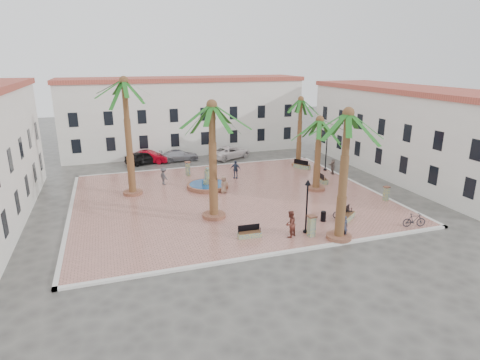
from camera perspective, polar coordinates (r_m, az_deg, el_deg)
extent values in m
plane|color=#56544F|center=(35.17, -1.55, -2.64)|extent=(120.00, 120.00, 0.00)
cube|color=tan|center=(35.14, -1.55, -2.53)|extent=(26.00, 22.00, 0.15)
cube|color=silver|center=(45.32, -5.60, 1.89)|extent=(26.30, 0.30, 0.16)
cube|color=silver|center=(25.65, 5.73, -10.31)|extent=(26.30, 0.30, 0.16)
cube|color=silver|center=(40.65, 16.27, -0.49)|extent=(0.30, 22.30, 0.16)
cube|color=silver|center=(34.00, -23.08, -4.63)|extent=(0.30, 22.30, 0.16)
cube|color=white|center=(53.10, -7.95, 8.90)|extent=(30.00, 7.00, 9.00)
cube|color=#B54C3D|center=(52.66, -8.17, 14.02)|extent=(30.40, 7.40, 0.50)
cube|color=black|center=(49.32, -22.25, 4.47)|extent=(1.00, 0.12, 1.60)
cube|color=black|center=(49.19, -17.89, 4.89)|extent=(1.00, 0.12, 1.60)
cube|color=black|center=(49.35, -13.53, 5.27)|extent=(1.00, 0.12, 1.60)
cube|color=black|center=(49.79, -9.22, 5.63)|extent=(1.00, 0.12, 1.60)
cube|color=black|center=(50.50, -5.00, 5.94)|extent=(1.00, 0.12, 1.60)
cube|color=black|center=(51.48, -0.92, 6.21)|extent=(1.00, 0.12, 1.60)
cube|color=black|center=(52.71, 2.99, 6.44)|extent=(1.00, 0.12, 1.60)
cube|color=black|center=(54.17, 6.72, 6.64)|extent=(1.00, 0.12, 1.60)
cube|color=black|center=(48.83, -22.64, 7.90)|extent=(1.00, 0.12, 1.60)
cube|color=black|center=(48.70, -18.21, 8.34)|extent=(1.00, 0.12, 1.60)
cube|color=black|center=(48.85, -13.78, 8.72)|extent=(1.00, 0.12, 1.60)
cube|color=black|center=(49.30, -9.39, 9.05)|extent=(1.00, 0.12, 1.60)
cube|color=black|center=(50.02, -5.09, 9.31)|extent=(1.00, 0.12, 1.60)
cube|color=black|center=(51.01, -0.94, 9.52)|extent=(1.00, 0.12, 1.60)
cube|color=black|center=(52.24, 3.04, 9.68)|extent=(1.00, 0.12, 1.60)
cube|color=black|center=(53.72, 6.83, 9.79)|extent=(1.00, 0.12, 1.60)
cube|color=white|center=(45.47, 22.63, 6.11)|extent=(7.00, 26.00, 8.50)
cube|color=#B54C3D|center=(44.94, 23.29, 11.73)|extent=(7.40, 26.40, 0.50)
cube|color=black|center=(35.60, 29.89, -1.00)|extent=(0.12, 1.00, 1.60)
cube|color=black|center=(38.03, 25.83, 0.61)|extent=(0.12, 1.00, 1.60)
cube|color=black|center=(40.65, 22.27, 2.02)|extent=(0.12, 1.00, 1.60)
cube|color=black|center=(43.44, 19.14, 3.25)|extent=(0.12, 1.00, 1.60)
cube|color=black|center=(46.35, 16.40, 4.32)|extent=(0.12, 1.00, 1.60)
cube|color=black|center=(49.38, 13.98, 5.25)|extent=(0.12, 1.00, 1.60)
cube|color=black|center=(52.49, 11.84, 6.06)|extent=(0.12, 1.00, 1.60)
cube|color=black|center=(34.91, 30.61, 3.69)|extent=(0.12, 1.00, 1.60)
cube|color=black|center=(37.38, 26.41, 5.03)|extent=(0.12, 1.00, 1.60)
cube|color=black|center=(40.05, 22.74, 6.17)|extent=(0.12, 1.00, 1.60)
cube|color=black|center=(42.87, 19.53, 7.14)|extent=(0.12, 1.00, 1.60)
cube|color=black|center=(45.83, 16.71, 7.98)|extent=(0.12, 1.00, 1.60)
cube|color=black|center=(48.88, 14.23, 8.69)|extent=(0.12, 1.00, 1.60)
cube|color=black|center=(52.02, 12.04, 9.31)|extent=(0.12, 1.00, 1.60)
cube|color=black|center=(28.21, -30.51, -5.39)|extent=(0.12, 1.00, 1.60)
cube|color=black|center=(31.90, -29.15, -2.78)|extent=(0.12, 1.00, 1.60)
cube|color=black|center=(35.66, -28.08, -0.70)|extent=(0.12, 1.00, 1.60)
cube|color=black|center=(39.46, -27.21, 0.97)|extent=(0.12, 1.00, 1.60)
cube|color=black|center=(43.30, -26.50, 2.35)|extent=(0.12, 1.00, 1.60)
cube|color=black|center=(31.13, -29.93, 2.44)|extent=(0.12, 1.00, 1.60)
cube|color=black|center=(34.97, -28.75, 3.99)|extent=(0.12, 1.00, 1.60)
cube|color=black|center=(38.84, -27.81, 5.23)|extent=(0.12, 1.00, 1.60)
cube|color=black|center=(42.74, -27.03, 6.24)|extent=(0.12, 1.00, 1.60)
cylinder|color=#9A5B43|center=(37.68, -4.62, -0.81)|extent=(3.88, 3.88, 0.37)
cylinder|color=#194C8C|center=(37.63, -4.63, -0.57)|extent=(3.42, 3.42, 0.06)
cylinder|color=gray|center=(37.62, -4.63, -0.54)|extent=(0.83, 0.83, 0.74)
cylinder|color=gray|center=(37.41, -4.65, 0.54)|extent=(0.55, 0.55, 1.11)
sphere|color=gray|center=(37.22, -4.68, 1.56)|extent=(0.41, 0.41, 0.41)
cylinder|color=#9A5B43|center=(37.10, -14.99, -1.73)|extent=(1.69, 1.69, 0.25)
cylinder|color=brown|center=(35.88, -15.58, 5.78)|extent=(0.55, 0.55, 9.63)
sphere|color=brown|center=(35.32, -16.21, 13.45)|extent=(0.74, 0.74, 0.74)
cylinder|color=#9A5B43|center=(30.80, -3.72, -5.02)|extent=(1.77, 1.77, 0.27)
cylinder|color=brown|center=(29.48, -3.88, 2.65)|extent=(0.58, 0.58, 8.23)
sphere|color=brown|center=(28.75, -4.04, 10.62)|extent=(0.78, 0.78, 0.78)
cylinder|color=#9A5B43|center=(28.05, 13.87, -7.82)|extent=(1.68, 1.68, 0.25)
cylinder|color=brown|center=(26.59, 14.50, 0.46)|extent=(0.55, 0.55, 8.18)
sphere|color=brown|center=(25.77, 15.18, 9.21)|extent=(0.74, 0.74, 0.74)
cylinder|color=#9A5B43|center=(37.65, 10.73, -1.17)|extent=(1.65, 1.65, 0.25)
cylinder|color=brown|center=(36.79, 11.00, 3.63)|extent=(0.53, 0.53, 6.23)
sphere|color=brown|center=(36.22, 11.28, 8.43)|extent=(0.72, 0.72, 0.72)
cylinder|color=#9A5B43|center=(45.99, 8.26, 2.25)|extent=(1.49, 1.49, 0.22)
cylinder|color=brown|center=(45.21, 8.46, 6.80)|extent=(0.48, 0.48, 7.18)
sphere|color=brown|center=(44.72, 8.66, 11.33)|extent=(0.65, 0.65, 0.65)
cube|color=gray|center=(27.37, 1.36, -7.81)|extent=(1.63, 0.57, 0.36)
cube|color=#56351E|center=(27.29, 1.37, -7.42)|extent=(1.54, 0.52, 0.05)
cube|color=black|center=(27.36, 1.25, -6.79)|extent=(1.52, 0.12, 0.45)
cylinder|color=black|center=(27.05, -0.19, -7.39)|extent=(0.05, 0.05, 0.27)
cylinder|color=black|center=(27.46, 2.90, -7.03)|extent=(0.05, 0.05, 0.27)
cube|color=gray|center=(31.25, 15.02, -5.13)|extent=(1.79, 1.54, 0.40)
cube|color=#56351E|center=(31.17, 15.05, -4.74)|extent=(1.67, 1.44, 0.06)
cube|color=black|center=(31.14, 14.71, -4.19)|extent=(1.40, 1.07, 0.50)
cylinder|color=black|center=(30.37, 14.51, -5.03)|extent=(0.05, 0.05, 0.30)
cylinder|color=black|center=(31.89, 15.60, -4.05)|extent=(0.05, 0.05, 0.30)
cube|color=gray|center=(40.03, 11.54, -0.01)|extent=(0.69, 1.86, 0.40)
cube|color=#56351E|center=(39.96, 11.56, 0.31)|extent=(0.63, 1.75, 0.06)
cube|color=black|center=(39.79, 11.29, 0.67)|extent=(0.18, 1.72, 0.51)
cylinder|color=black|center=(39.19, 12.10, 0.13)|extent=(0.05, 0.05, 0.30)
cylinder|color=black|center=(40.67, 11.06, 0.81)|extent=(0.05, 0.05, 0.30)
cube|color=gray|center=(44.66, 8.81, 1.92)|extent=(1.46, 1.92, 0.42)
cube|color=#56351E|center=(44.60, 8.82, 2.22)|extent=(1.36, 1.80, 0.06)
cube|color=black|center=(44.34, 8.68, 2.51)|extent=(0.96, 1.56, 0.52)
cylinder|color=black|center=(44.12, 9.81, 2.18)|extent=(0.05, 0.05, 0.31)
cylinder|color=black|center=(45.03, 7.87, 2.57)|extent=(0.05, 0.05, 0.31)
cylinder|color=black|center=(28.51, 9.29, -7.22)|extent=(0.34, 0.34, 0.15)
cylinder|color=black|center=(27.85, 9.46, -3.96)|extent=(0.11, 0.11, 3.43)
cone|color=black|center=(27.25, 9.65, -0.31)|extent=(0.42, 0.42, 0.38)
sphere|color=beige|center=(27.29, 9.63, -0.59)|extent=(0.23, 0.23, 0.23)
cylinder|color=black|center=(44.36, 12.01, 1.47)|extent=(0.37, 0.37, 0.16)
cylinder|color=black|center=(43.91, 12.16, 3.80)|extent=(0.12, 0.12, 3.68)
cone|color=black|center=(43.51, 12.32, 6.36)|extent=(0.45, 0.45, 0.41)
sphere|color=beige|center=(43.54, 12.31, 6.16)|extent=(0.25, 0.25, 0.25)
cube|color=gray|center=(27.75, 10.13, -6.55)|extent=(0.46, 0.46, 1.40)
cube|color=#9A5B43|center=(27.46, 10.21, -5.10)|extent=(0.58, 0.58, 0.11)
cube|color=gray|center=(41.64, -7.43, 1.54)|extent=(0.43, 0.43, 1.36)
cube|color=#9A5B43|center=(41.45, -7.47, 2.51)|extent=(0.54, 0.54, 0.10)
cube|color=gray|center=(36.25, 20.05, -1.88)|extent=(0.41, 0.41, 1.16)
cube|color=#9A5B43|center=(36.06, 20.15, -0.94)|extent=(0.52, 0.52, 0.09)
cylinder|color=black|center=(30.51, 11.76, -5.08)|extent=(0.39, 0.39, 0.76)
imported|color=#2A2E41|center=(27.94, 14.53, -6.45)|extent=(0.66, 0.52, 1.61)
imported|color=black|center=(31.43, 14.48, -4.50)|extent=(1.73, 0.85, 0.87)
imported|color=brown|center=(27.38, 7.16, -6.22)|extent=(1.14, 1.06, 1.86)
imported|color=black|center=(31.46, 23.54, -5.26)|extent=(1.76, 0.85, 1.02)
imported|color=#9D7963|center=(35.92, -2.33, -0.67)|extent=(0.89, 0.76, 1.55)
imported|color=#313C57|center=(40.34, -0.66, 1.53)|extent=(1.14, 0.97, 1.83)
imported|color=#48474C|center=(38.95, -10.78, 0.55)|extent=(1.00, 1.25, 1.69)
imported|color=#77665C|center=(42.96, 13.04, 1.88)|extent=(0.69, 1.53, 1.59)
imported|color=black|center=(47.74, -13.40, 3.13)|extent=(4.80, 2.90, 1.53)
imported|color=#900210|center=(48.11, -12.81, 3.23)|extent=(4.66, 2.82, 1.45)
imported|color=#A3A3AB|center=(48.50, -8.62, 3.48)|extent=(4.58, 1.99, 1.31)
imported|color=white|center=(49.22, -1.42, 3.97)|extent=(5.86, 4.40, 1.48)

